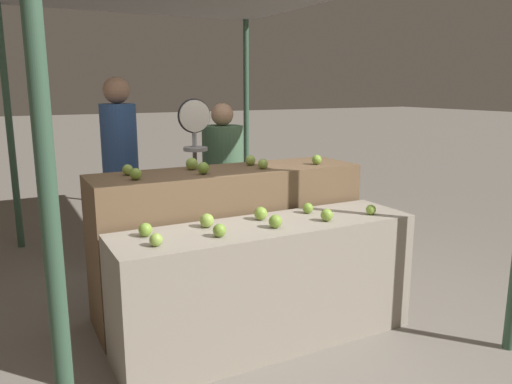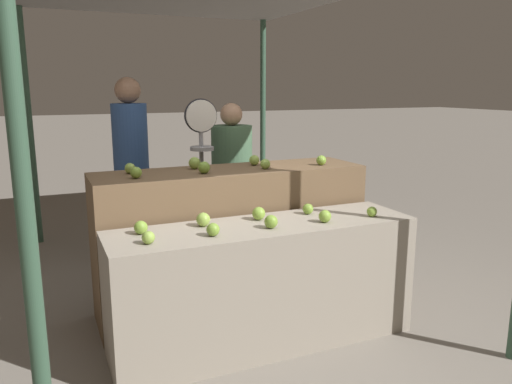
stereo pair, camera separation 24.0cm
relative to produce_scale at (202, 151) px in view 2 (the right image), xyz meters
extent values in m
plane|color=gray|center=(0.05, -1.16, -1.16)|extent=(60.00, 60.00, 0.00)
cylinder|color=#33513D|center=(-1.32, -1.98, 0.09)|extent=(0.07, 0.07, 2.50)
cylinder|color=#33513D|center=(-1.32, 1.87, 0.09)|extent=(0.07, 0.07, 2.50)
cylinder|color=#33513D|center=(1.41, 1.87, 0.09)|extent=(0.07, 0.07, 2.50)
cube|color=gray|center=(0.05, -1.16, -0.75)|extent=(2.03, 0.55, 0.82)
cube|color=brown|center=(0.05, -0.56, -0.62)|extent=(2.03, 0.55, 1.10)
sphere|color=#8EB247|center=(-0.72, -1.26, -0.30)|extent=(0.07, 0.07, 0.07)
sphere|color=#7AA338|center=(-0.34, -1.27, -0.30)|extent=(0.08, 0.08, 0.08)
sphere|color=#7AA338|center=(0.05, -1.26, -0.30)|extent=(0.09, 0.09, 0.09)
sphere|color=#84AD3D|center=(0.43, -1.27, -0.30)|extent=(0.08, 0.08, 0.08)
sphere|color=#84AD3D|center=(0.80, -1.28, -0.31)|extent=(0.07, 0.07, 0.07)
sphere|color=#7AA338|center=(-0.73, -1.06, -0.30)|extent=(0.08, 0.08, 0.08)
sphere|color=#8EB247|center=(-0.33, -1.04, -0.30)|extent=(0.09, 0.09, 0.09)
sphere|color=#84AD3D|center=(0.06, -1.04, -0.30)|extent=(0.09, 0.09, 0.09)
sphere|color=#7AA338|center=(0.44, -1.04, -0.30)|extent=(0.07, 0.07, 0.07)
sphere|color=#84AD3D|center=(-0.67, -0.66, -0.03)|extent=(0.08, 0.08, 0.08)
sphere|color=#7AA338|center=(-0.19, -0.66, -0.03)|extent=(0.09, 0.09, 0.09)
sphere|color=#8EB247|center=(0.28, -0.66, -0.03)|extent=(0.08, 0.08, 0.08)
sphere|color=#7AA338|center=(0.76, -0.67, -0.03)|extent=(0.08, 0.08, 0.08)
sphere|color=#8EB247|center=(-0.67, -0.46, -0.03)|extent=(0.08, 0.08, 0.08)
sphere|color=#8EB247|center=(-0.20, -0.45, -0.02)|extent=(0.09, 0.09, 0.09)
sphere|color=#8EB247|center=(0.28, -0.46, -0.03)|extent=(0.08, 0.08, 0.08)
cylinder|color=#99999E|center=(0.00, 0.01, -0.42)|extent=(0.04, 0.04, 1.49)
cylinder|color=black|center=(0.00, 0.01, 0.30)|extent=(0.28, 0.01, 0.28)
cylinder|color=silver|center=(0.00, -0.01, 0.30)|extent=(0.26, 0.02, 0.26)
cylinder|color=#99999E|center=(0.00, -0.01, 0.10)|extent=(0.01, 0.01, 0.14)
cylinder|color=#99999E|center=(0.00, -0.01, 0.03)|extent=(0.20, 0.20, 0.03)
cube|color=#2D2D38|center=(0.38, 0.30, -0.80)|extent=(0.31, 0.23, 0.72)
cylinder|color=#476B4C|center=(0.38, 0.30, -0.13)|extent=(0.45, 0.45, 0.63)
sphere|color=tan|center=(0.38, 0.30, 0.28)|extent=(0.20, 0.20, 0.20)
cube|color=#2D2D38|center=(-0.47, 0.66, -0.75)|extent=(0.26, 0.17, 0.83)
cylinder|color=#2D4C84|center=(-0.47, 0.66, 0.02)|extent=(0.36, 0.36, 0.72)
sphere|color=#936B51|center=(-0.47, 0.66, 0.50)|extent=(0.23, 0.23, 0.23)
camera|label=1|loc=(-1.47, -3.88, 0.53)|focal=35.00mm
camera|label=2|loc=(-1.25, -3.98, 0.53)|focal=35.00mm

